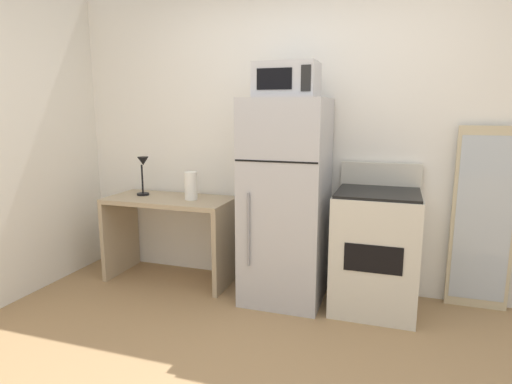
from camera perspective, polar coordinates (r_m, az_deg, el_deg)
The scene contains 8 objects.
wall_back_white at distance 3.68m, azimuth 7.43°, elevation 7.48°, with size 5.00×0.10×2.60m, color white.
desk at distance 3.90m, azimuth -11.33°, elevation -4.08°, with size 1.11×0.54×0.75m.
desk_lamp at distance 3.97m, azimuth -14.83°, elevation 2.95°, with size 0.14×0.12×0.35m.
paper_towel_roll at distance 3.72m, azimuth -8.67°, elevation 0.82°, with size 0.11×0.11×0.24m, color white.
refrigerator at distance 3.39m, azimuth 4.01°, elevation -1.26°, with size 0.62×0.66×1.60m.
microwave at distance 3.31m, azimuth 4.14°, elevation 14.64°, with size 0.46×0.35×0.26m.
oven_range at distance 3.40m, azimuth 15.60°, elevation -7.42°, with size 0.62×0.61×1.10m.
leaning_mirror at distance 3.64m, azimuth 28.00°, elevation -3.29°, with size 0.44×0.03×1.40m.
Camera 1 is at (0.70, -1.91, 1.50)m, focal length 30.01 mm.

